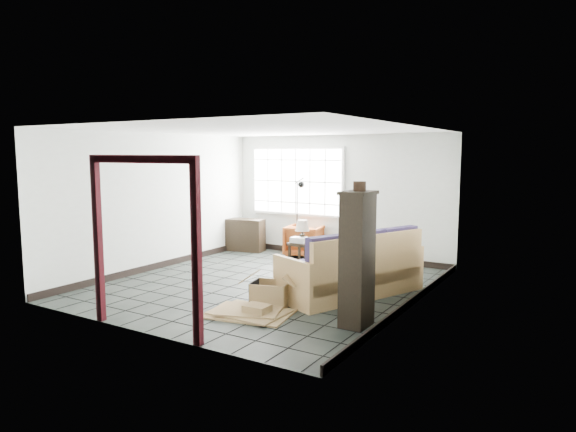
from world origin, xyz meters
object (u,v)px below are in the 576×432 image
Objects in this scene: armchair at (305,239)px; side_table at (302,247)px; futon_sofa at (355,272)px; tall_shelf at (357,258)px.

armchair is 1.04m from side_table.
armchair reaches higher than side_table.
futon_sofa is 3.12m from armchair.
tall_shelf is (2.29, -2.60, 0.48)m from side_table.
futon_sofa reaches higher than armchair.
side_table is at bearing 106.53° from armchair.
armchair is at bearing 156.89° from futon_sofa.
side_table is at bearing 165.03° from futon_sofa.
side_table is (0.47, -0.93, 0.03)m from armchair.
side_table is 0.28× the size of tall_shelf.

